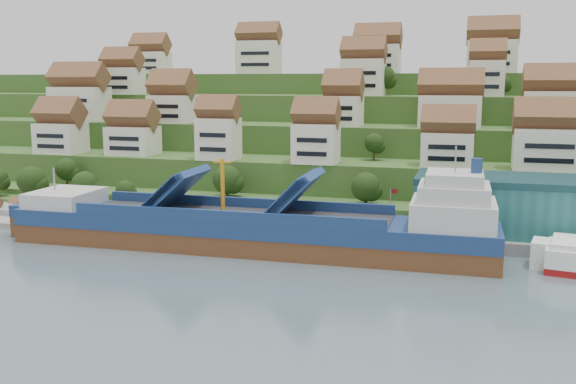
% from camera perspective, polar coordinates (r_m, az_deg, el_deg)
% --- Properties ---
extents(ground, '(300.00, 300.00, 0.00)m').
position_cam_1_polar(ground, '(110.30, -1.04, -5.35)').
color(ground, slate).
rests_on(ground, ground).
extents(quay, '(180.00, 14.00, 2.20)m').
position_cam_1_polar(quay, '(120.47, 10.25, -3.66)').
color(quay, gray).
rests_on(quay, ground).
extents(pebble_beach, '(45.00, 20.00, 1.00)m').
position_cam_1_polar(pebble_beach, '(147.49, -21.63, -1.96)').
color(pebble_beach, gray).
rests_on(pebble_beach, ground).
extents(hillside, '(260.00, 128.00, 31.00)m').
position_cam_1_polar(hillside, '(208.42, 7.44, 4.74)').
color(hillside, '#2D4C1E').
rests_on(hillside, ground).
extents(hillside_village, '(160.30, 64.42, 29.79)m').
position_cam_1_polar(hillside_village, '(164.77, 6.22, 8.21)').
color(hillside_village, white).
rests_on(hillside_village, ground).
extents(hillside_trees, '(140.51, 62.72, 29.34)m').
position_cam_1_polar(hillside_trees, '(148.66, -1.61, 4.22)').
color(hillside_trees, '#203A13').
rests_on(hillside_trees, ground).
extents(flagpole, '(1.28, 0.16, 8.00)m').
position_cam_1_polar(flagpole, '(114.59, 9.14, -1.36)').
color(flagpole, gray).
rests_on(flagpole, quay).
extents(beach_huts, '(14.40, 3.70, 2.20)m').
position_cam_1_polar(beach_huts, '(147.46, -22.58, -1.39)').
color(beach_huts, white).
rests_on(beach_huts, pebble_beach).
extents(cargo_ship, '(84.55, 14.80, 18.78)m').
position_cam_1_polar(cargo_ship, '(110.93, -2.54, -3.39)').
color(cargo_ship, brown).
rests_on(cargo_ship, ground).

